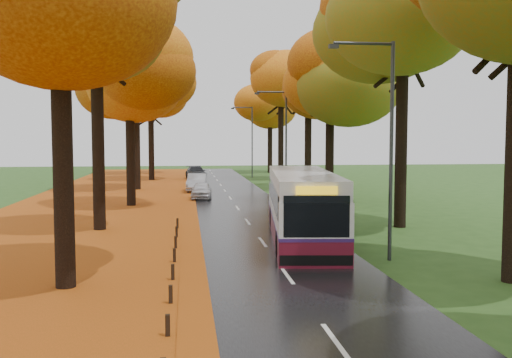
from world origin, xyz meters
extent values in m
plane|color=#284C19|center=(0.00, 0.00, 0.00)|extent=(160.00, 160.00, 0.00)
cube|color=black|center=(0.00, 25.00, 0.02)|extent=(6.50, 90.00, 0.04)
cube|color=silver|center=(0.00, 25.00, 0.04)|extent=(0.12, 90.00, 0.01)
cube|color=#7E3E0B|center=(-9.00, 25.00, 0.01)|extent=(12.00, 90.00, 0.02)
cube|color=#B24812|center=(-3.05, 25.00, 0.04)|extent=(0.90, 90.00, 0.01)
cylinder|color=black|center=(-6.90, 5.50, 4.29)|extent=(0.60, 0.60, 8.58)
cylinder|color=black|center=(-7.50, 16.50, 4.58)|extent=(0.60, 0.60, 9.15)
ellipsoid|color=gold|center=(-7.50, 16.50, 10.30)|extent=(8.00, 8.00, 6.24)
cylinder|color=black|center=(-6.90, 26.50, 4.00)|extent=(0.60, 0.60, 8.00)
ellipsoid|color=gold|center=(-6.90, 26.50, 9.00)|extent=(9.20, 9.20, 7.18)
cylinder|color=black|center=(-7.50, 38.50, 4.29)|extent=(0.60, 0.60, 8.58)
ellipsoid|color=gold|center=(-7.50, 38.50, 9.65)|extent=(8.00, 8.00, 6.24)
cylinder|color=black|center=(-6.90, 49.50, 4.58)|extent=(0.60, 0.60, 9.15)
ellipsoid|color=gold|center=(-6.90, 49.50, 10.30)|extent=(9.20, 9.20, 7.18)
cylinder|color=black|center=(-7.50, 59.50, 4.00)|extent=(0.60, 0.60, 8.00)
ellipsoid|color=gold|center=(-7.50, 59.50, 9.00)|extent=(8.00, 8.00, 6.24)
cylinder|color=black|center=(7.50, 15.50, 4.61)|extent=(0.60, 0.60, 9.22)
ellipsoid|color=orange|center=(7.50, 15.50, 10.37)|extent=(8.20, 8.20, 6.40)
cylinder|color=black|center=(6.90, 27.50, 4.10)|extent=(0.60, 0.60, 8.19)
ellipsoid|color=orange|center=(6.90, 27.50, 9.22)|extent=(9.20, 9.20, 7.18)
cylinder|color=black|center=(7.50, 37.50, 4.35)|extent=(0.60, 0.60, 8.70)
ellipsoid|color=orange|center=(7.50, 37.50, 9.79)|extent=(8.20, 8.20, 6.40)
cylinder|color=black|center=(6.90, 48.50, 4.61)|extent=(0.60, 0.60, 9.22)
ellipsoid|color=orange|center=(6.90, 48.50, 10.37)|extent=(9.20, 9.20, 7.18)
cylinder|color=black|center=(7.50, 60.50, 4.10)|extent=(0.60, 0.60, 8.19)
ellipsoid|color=orange|center=(7.50, 60.50, 9.22)|extent=(8.20, 8.20, 6.40)
cube|color=black|center=(-3.70, 0.80, 0.26)|extent=(0.11, 0.11, 0.52)
cube|color=black|center=(-3.70, 3.40, 0.26)|extent=(0.11, 0.11, 0.52)
cube|color=black|center=(-3.70, 6.00, 0.26)|extent=(0.11, 0.11, 0.52)
cube|color=black|center=(-3.70, 8.60, 0.26)|extent=(0.11, 0.11, 0.52)
cube|color=black|center=(-3.70, 11.20, 0.26)|extent=(0.11, 0.11, 0.52)
cube|color=black|center=(-3.70, 13.80, 0.26)|extent=(0.11, 0.11, 0.52)
cube|color=black|center=(-3.70, 16.40, 0.26)|extent=(0.11, 0.11, 0.52)
cylinder|color=#333538|center=(4.20, 8.00, 4.00)|extent=(0.14, 0.14, 8.00)
cylinder|color=#333538|center=(3.10, 8.00, 7.90)|extent=(2.20, 0.11, 0.11)
cube|color=#333538|center=(2.00, 8.00, 7.78)|extent=(0.35, 0.18, 0.14)
cylinder|color=#333538|center=(4.20, 30.00, 4.00)|extent=(0.14, 0.14, 8.00)
cylinder|color=#333538|center=(3.10, 30.00, 7.90)|extent=(2.20, 0.11, 0.11)
cube|color=#333538|center=(2.00, 30.00, 7.78)|extent=(0.35, 0.18, 0.14)
cylinder|color=#333538|center=(4.20, 52.00, 4.00)|extent=(0.14, 0.14, 8.00)
cylinder|color=#333538|center=(3.10, 52.00, 7.90)|extent=(2.20, 0.11, 0.11)
cube|color=#333538|center=(2.00, 52.00, 7.78)|extent=(0.35, 0.18, 0.14)
cube|color=#5A0E1D|center=(1.81, 12.45, 0.50)|extent=(3.87, 11.56, 0.93)
cube|color=silver|center=(1.81, 12.45, 1.64)|extent=(3.87, 11.56, 1.34)
cube|color=silver|center=(1.81, 12.45, 2.67)|extent=(3.79, 11.33, 0.72)
cube|color=#321856|center=(1.81, 12.45, 1.02)|extent=(3.89, 11.59, 0.12)
cube|color=black|center=(1.81, 12.45, 2.05)|extent=(3.80, 10.67, 0.88)
cube|color=black|center=(1.16, 6.85, 1.84)|extent=(2.26, 0.32, 1.44)
cube|color=yellow|center=(1.16, 6.85, 2.74)|extent=(1.42, 0.22, 0.29)
cube|color=black|center=(1.16, 6.87, 0.33)|extent=(2.52, 0.41, 0.36)
cylinder|color=black|center=(0.21, 8.76, 0.56)|extent=(0.41, 1.06, 1.03)
cylinder|color=black|center=(2.53, 8.49, 0.56)|extent=(0.41, 1.06, 1.03)
cylinder|color=black|center=(1.05, 15.97, 0.56)|extent=(0.41, 1.06, 1.03)
cylinder|color=black|center=(3.37, 15.70, 0.56)|extent=(0.41, 1.06, 1.03)
imported|color=silver|center=(-2.13, 29.98, 0.65)|extent=(1.72, 3.69, 1.22)
imported|color=#989AA0|center=(-2.35, 35.91, 0.76)|extent=(1.87, 4.48, 1.44)
imported|color=black|center=(-2.19, 49.90, 0.73)|extent=(2.42, 4.95, 1.39)
camera|label=1|loc=(-3.25, -12.06, 4.54)|focal=40.00mm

